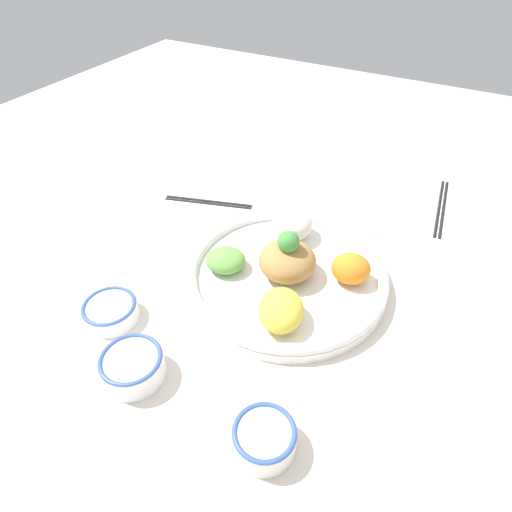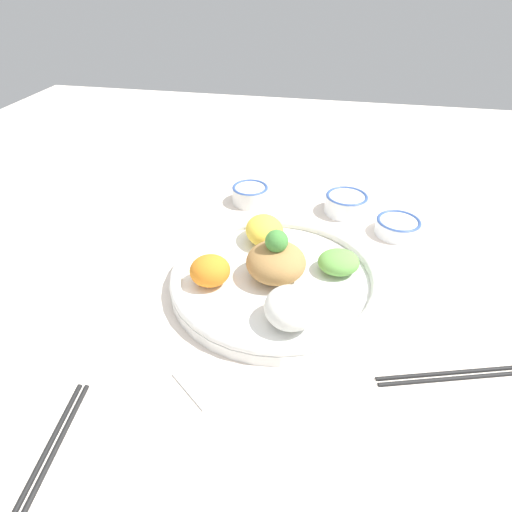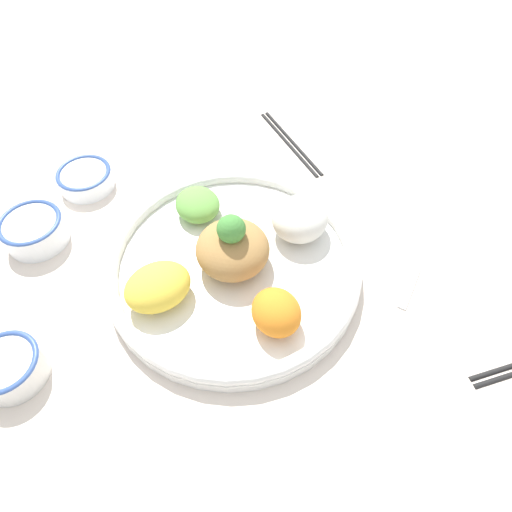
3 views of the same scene
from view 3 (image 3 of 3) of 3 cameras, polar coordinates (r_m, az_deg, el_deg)
The scene contains 7 objects.
ground_plane at distance 0.65m, azimuth -2.43°, elevation -1.13°, with size 2.40×2.40×0.00m, color silver.
salad_platter at distance 0.62m, azimuth -2.93°, elevation -0.57°, with size 0.37×0.37×0.12m.
sauce_bowl_red at distance 0.62m, azimuth -30.11°, elevation -12.68°, with size 0.08×0.08×0.04m.
rice_bowl_blue at distance 0.74m, azimuth -27.54°, elevation 3.15°, with size 0.09×0.09×0.04m.
sauce_bowl_dark at distance 0.80m, azimuth -21.80°, elevation 9.66°, with size 0.09×0.09×0.03m.
chopsticks_pair_far at distance 0.84m, azimuth 4.62°, elevation 14.93°, with size 0.08×0.20×0.01m.
serving_spoon_main at distance 0.68m, azimuth 20.57°, elevation -1.71°, with size 0.09×0.11×0.01m.
Camera 3 is at (-0.04, -0.37, 0.52)m, focal length 30.00 mm.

